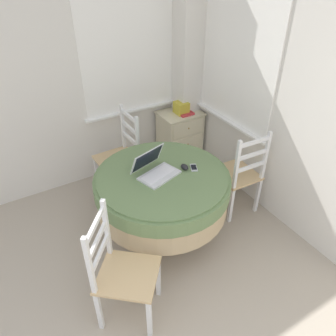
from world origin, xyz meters
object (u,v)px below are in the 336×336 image
Objects in this scene: round_dining_table at (162,189)px; dining_chair_camera_near at (121,272)px; laptop at (155,169)px; computer_mouse at (185,167)px; cell_phone at (194,168)px; dining_chair_near_back_window at (120,156)px; dining_chair_near_right_window at (239,175)px; storage_box at (181,108)px; book_on_cabinet at (184,112)px; corner_cabinet at (180,137)px.

round_dining_table is 1.25× the size of dining_chair_camera_near.
computer_mouse is at bearing -14.98° from laptop.
cell_phone is at bearing -20.89° from computer_mouse.
cell_phone reaches higher than round_dining_table.
dining_chair_near_back_window is 1.31m from dining_chair_near_right_window.
computer_mouse is 1.26m from storage_box.
round_dining_table is 7.57× the size of storage_box.
round_dining_table is at bearing 174.98° from dining_chair_near_right_window.
round_dining_table is 2.92× the size of laptop.
book_on_cabinet is at bearing 48.86° from round_dining_table.
dining_chair_near_back_window is 1.43× the size of corner_cabinet.
corner_cabinet is 0.41m from storage_box.
book_on_cabinet is at bearing -29.28° from storage_box.
round_dining_table is 1.79× the size of corner_cabinet.
corner_cabinet is at bearing 50.74° from round_dining_table.
dining_chair_near_right_window is 1.14m from book_on_cabinet.
laptop reaches higher than cell_phone.
computer_mouse reaches higher than cell_phone.
computer_mouse is at bearing 159.11° from cell_phone.
laptop is at bearing -133.80° from book_on_cabinet.
round_dining_table is 0.87m from dining_chair_near_right_window.
computer_mouse is 0.71m from dining_chair_near_right_window.
laptop is at bearing -132.39° from storage_box.
dining_chair_near_back_window is at bearing -168.26° from storage_box.
dining_chair_near_right_window is at bearing -7.68° from laptop.
laptop is 0.28m from computer_mouse.
computer_mouse reaches higher than book_on_cabinet.
storage_box is 0.07m from book_on_cabinet.
cell_phone is (0.08, -0.03, -0.02)m from computer_mouse.
dining_chair_near_back_window is at bearing 92.76° from round_dining_table.
laptop reaches higher than storage_box.
dining_chair_near_back_window is (0.00, 0.82, -0.32)m from laptop.
computer_mouse is 0.09× the size of dining_chair_near_right_window.
storage_box is at bearing 50.28° from round_dining_table.
storage_box is at bearing -72.53° from corner_cabinet.
laptop is 1.38m from book_on_cabinet.
dining_chair_near_back_window is at bearing 110.46° from cell_phone.
dining_chair_near_right_window reaches higher than computer_mouse.
dining_chair_near_back_window is 0.98m from storage_box.
laptop reaches higher than book_on_cabinet.
laptop is (-0.04, 0.05, 0.21)m from round_dining_table.
storage_box is at bearing 62.60° from cell_phone.
dining_chair_camera_near is at bearing -139.92° from round_dining_table.
dining_chair_camera_near is 2.25m from corner_cabinet.
dining_chair_near_right_window reaches higher than book_on_cabinet.
dining_chair_near_right_window is 4.43× the size of book_on_cabinet.
computer_mouse is (0.26, -0.07, -0.03)m from laptop.
round_dining_table is 0.35m from cell_phone.
storage_box is (1.55, 1.62, 0.30)m from dining_chair_camera_near.
book_on_cabinet is (0.61, 1.09, -0.04)m from cell_phone.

